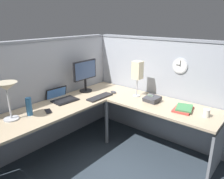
{
  "coord_description": "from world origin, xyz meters",
  "views": [
    {
      "loc": [
        -2.05,
        -1.78,
        1.83
      ],
      "look_at": [
        0.17,
        0.06,
        0.89
      ],
      "focal_mm": 34.49,
      "sensor_mm": 36.0,
      "label": 1
    }
  ],
  "objects_px": {
    "desk_lamp_paper": "(137,71)",
    "coffee_mug": "(206,113)",
    "thermos_flask": "(29,107)",
    "cell_phone": "(48,111)",
    "wall_clock": "(180,66)",
    "monitor": "(85,74)",
    "keyboard": "(100,97)",
    "desk_lamp_dome": "(7,90)",
    "office_phone": "(152,99)",
    "laptop": "(61,98)",
    "computer_mouse": "(113,92)",
    "book_stack": "(183,109)"
  },
  "relations": [
    {
      "from": "desk_lamp_dome",
      "to": "coffee_mug",
      "type": "bearing_deg",
      "value": -48.48
    },
    {
      "from": "desk_lamp_dome",
      "to": "thermos_flask",
      "type": "height_order",
      "value": "desk_lamp_dome"
    },
    {
      "from": "desk_lamp_dome",
      "to": "book_stack",
      "type": "relative_size",
      "value": 1.41
    },
    {
      "from": "thermos_flask",
      "to": "book_stack",
      "type": "xyz_separation_m",
      "value": [
        1.33,
        -1.37,
        -0.09
      ]
    },
    {
      "from": "thermos_flask",
      "to": "computer_mouse",
      "type": "bearing_deg",
      "value": -11.6
    },
    {
      "from": "keyboard",
      "to": "cell_phone",
      "type": "height_order",
      "value": "keyboard"
    },
    {
      "from": "monitor",
      "to": "desk_lamp_paper",
      "type": "distance_m",
      "value": 0.83
    },
    {
      "from": "thermos_flask",
      "to": "keyboard",
      "type": "bearing_deg",
      "value": -13.87
    },
    {
      "from": "keyboard",
      "to": "coffee_mug",
      "type": "xyz_separation_m",
      "value": [
        0.33,
        -1.41,
        0.04
      ]
    },
    {
      "from": "keyboard",
      "to": "computer_mouse",
      "type": "relative_size",
      "value": 4.13
    },
    {
      "from": "desk_lamp_dome",
      "to": "book_stack",
      "type": "bearing_deg",
      "value": -43.0
    },
    {
      "from": "book_stack",
      "to": "office_phone",
      "type": "bearing_deg",
      "value": 88.84
    },
    {
      "from": "computer_mouse",
      "to": "book_stack",
      "type": "bearing_deg",
      "value": -87.24
    },
    {
      "from": "laptop",
      "to": "coffee_mug",
      "type": "height_order",
      "value": "laptop"
    },
    {
      "from": "laptop",
      "to": "desk_lamp_paper",
      "type": "bearing_deg",
      "value": -43.08
    },
    {
      "from": "cell_phone",
      "to": "wall_clock",
      "type": "relative_size",
      "value": 0.65
    },
    {
      "from": "office_phone",
      "to": "book_stack",
      "type": "relative_size",
      "value": 0.71
    },
    {
      "from": "monitor",
      "to": "office_phone",
      "type": "bearing_deg",
      "value": -75.22
    },
    {
      "from": "laptop",
      "to": "keyboard",
      "type": "height_order",
      "value": "laptop"
    },
    {
      "from": "monitor",
      "to": "book_stack",
      "type": "xyz_separation_m",
      "value": [
        0.27,
        -1.51,
        -0.27
      ]
    },
    {
      "from": "office_phone",
      "to": "wall_clock",
      "type": "relative_size",
      "value": 1.02
    },
    {
      "from": "monitor",
      "to": "wall_clock",
      "type": "xyz_separation_m",
      "value": [
        0.61,
        -1.27,
        0.2
      ]
    },
    {
      "from": "desk_lamp_dome",
      "to": "cell_phone",
      "type": "bearing_deg",
      "value": -18.29
    },
    {
      "from": "desk_lamp_paper",
      "to": "coffee_mug",
      "type": "bearing_deg",
      "value": -94.58
    },
    {
      "from": "desk_lamp_paper",
      "to": "wall_clock",
      "type": "bearing_deg",
      "value": -61.68
    },
    {
      "from": "computer_mouse",
      "to": "cell_phone",
      "type": "relative_size",
      "value": 0.72
    },
    {
      "from": "monitor",
      "to": "coffee_mug",
      "type": "height_order",
      "value": "monitor"
    },
    {
      "from": "laptop",
      "to": "cell_phone",
      "type": "distance_m",
      "value": 0.44
    },
    {
      "from": "computer_mouse",
      "to": "wall_clock",
      "type": "relative_size",
      "value": 0.47
    },
    {
      "from": "desk_lamp_paper",
      "to": "cell_phone",
      "type": "bearing_deg",
      "value": 155.8
    },
    {
      "from": "thermos_flask",
      "to": "wall_clock",
      "type": "xyz_separation_m",
      "value": [
        1.67,
        -1.13,
        0.38
      ]
    },
    {
      "from": "laptop",
      "to": "desk_lamp_dome",
      "type": "height_order",
      "value": "desk_lamp_dome"
    },
    {
      "from": "computer_mouse",
      "to": "desk_lamp_dome",
      "type": "distance_m",
      "value": 1.55
    },
    {
      "from": "office_phone",
      "to": "computer_mouse",
      "type": "bearing_deg",
      "value": 95.46
    },
    {
      "from": "thermos_flask",
      "to": "book_stack",
      "type": "height_order",
      "value": "thermos_flask"
    },
    {
      "from": "coffee_mug",
      "to": "wall_clock",
      "type": "relative_size",
      "value": 0.44
    },
    {
      "from": "cell_phone",
      "to": "office_phone",
      "type": "bearing_deg",
      "value": -14.57
    },
    {
      "from": "cell_phone",
      "to": "thermos_flask",
      "type": "height_order",
      "value": "thermos_flask"
    },
    {
      "from": "desk_lamp_paper",
      "to": "coffee_mug",
      "type": "height_order",
      "value": "desk_lamp_paper"
    },
    {
      "from": "monitor",
      "to": "thermos_flask",
      "type": "relative_size",
      "value": 2.27
    },
    {
      "from": "keyboard",
      "to": "desk_lamp_paper",
      "type": "relative_size",
      "value": 0.81
    },
    {
      "from": "keyboard",
      "to": "desk_lamp_paper",
      "type": "height_order",
      "value": "desk_lamp_paper"
    },
    {
      "from": "cell_phone",
      "to": "desk_lamp_paper",
      "type": "relative_size",
      "value": 0.27
    },
    {
      "from": "desk_lamp_dome",
      "to": "book_stack",
      "type": "distance_m",
      "value": 2.12
    },
    {
      "from": "keyboard",
      "to": "office_phone",
      "type": "xyz_separation_m",
      "value": [
        0.35,
        -0.67,
        0.03
      ]
    },
    {
      "from": "cell_phone",
      "to": "wall_clock",
      "type": "bearing_deg",
      "value": -13.73
    },
    {
      "from": "cell_phone",
      "to": "wall_clock",
      "type": "height_order",
      "value": "wall_clock"
    },
    {
      "from": "laptop",
      "to": "thermos_flask",
      "type": "relative_size",
      "value": 1.83
    },
    {
      "from": "cell_phone",
      "to": "book_stack",
      "type": "relative_size",
      "value": 0.46
    },
    {
      "from": "thermos_flask",
      "to": "desk_lamp_paper",
      "type": "relative_size",
      "value": 0.42
    }
  ]
}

